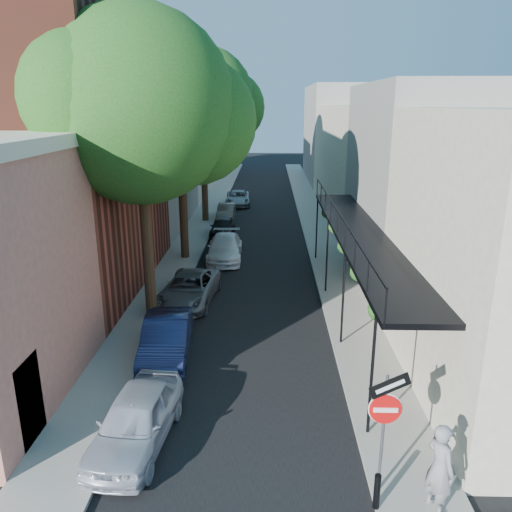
# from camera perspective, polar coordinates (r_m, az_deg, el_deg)

# --- Properties ---
(road_surface) EXTENTS (6.00, 64.00, 0.01)m
(road_surface) POSITION_cam_1_polar(r_m,az_deg,el_deg) (38.75, 0.38, 4.92)
(road_surface) COLOR black
(road_surface) RESTS_ON ground
(sidewalk_left) EXTENTS (2.00, 64.00, 0.12)m
(sidewalk_left) POSITION_cam_1_polar(r_m,az_deg,el_deg) (39.03, -5.53, 5.00)
(sidewalk_left) COLOR gray
(sidewalk_left) RESTS_ON ground
(sidewalk_right) EXTENTS (2.00, 64.00, 0.12)m
(sidewalk_right) POSITION_cam_1_polar(r_m,az_deg,el_deg) (38.87, 6.30, 4.93)
(sidewalk_right) COLOR gray
(sidewalk_right) RESTS_ON ground
(buildings_left) EXTENTS (10.10, 59.10, 12.00)m
(buildings_left) POSITION_cam_1_polar(r_m,az_deg,el_deg) (38.14, -14.06, 11.72)
(buildings_left) COLOR tan
(buildings_left) RESTS_ON ground
(buildings_right) EXTENTS (9.80, 55.00, 10.00)m
(buildings_right) POSITION_cam_1_polar(r_m,az_deg,el_deg) (38.45, 14.15, 10.99)
(buildings_right) COLOR beige
(buildings_right) RESTS_ON ground
(sign_post) EXTENTS (0.89, 0.17, 2.99)m
(sign_post) POSITION_cam_1_polar(r_m,az_deg,el_deg) (11.01, 14.55, -17.06)
(sign_post) COLOR #595B60
(sign_post) RESTS_ON ground
(bollard) EXTENTS (0.14, 0.14, 0.80)m
(bollard) POSITION_cam_1_polar(r_m,az_deg,el_deg) (11.53, 13.65, -24.69)
(bollard) COLOR black
(bollard) RESTS_ON sidewalk_right
(oak_near) EXTENTS (7.48, 6.80, 11.42)m
(oak_near) POSITION_cam_1_polar(r_m,az_deg,el_deg) (18.62, -11.72, 15.96)
(oak_near) COLOR #301E13
(oak_near) RESTS_ON ground
(oak_mid) EXTENTS (6.60, 6.00, 10.20)m
(oak_mid) POSITION_cam_1_polar(r_m,az_deg,el_deg) (26.47, -7.79, 14.56)
(oak_mid) COLOR #301E13
(oak_mid) RESTS_ON ground
(oak_far) EXTENTS (7.70, 7.00, 11.90)m
(oak_far) POSITION_cam_1_polar(r_m,az_deg,el_deg) (35.40, -5.38, 17.16)
(oak_far) COLOR #301E13
(oak_far) RESTS_ON ground
(parked_car_a) EXTENTS (1.96, 4.08, 1.35)m
(parked_car_a) POSITION_cam_1_polar(r_m,az_deg,el_deg) (13.21, -13.55, -17.75)
(parked_car_a) COLOR #AFB4C2
(parked_car_a) RESTS_ON ground
(parked_car_b) EXTENTS (1.80, 4.28, 1.38)m
(parked_car_b) POSITION_cam_1_polar(r_m,az_deg,el_deg) (16.89, -10.21, -9.34)
(parked_car_b) COLOR #151E43
(parked_car_b) RESTS_ON ground
(parked_car_c) EXTENTS (2.50, 4.65, 1.24)m
(parked_car_c) POSITION_cam_1_polar(r_m,az_deg,el_deg) (21.29, -7.65, -3.75)
(parked_car_c) COLOR slate
(parked_car_c) RESTS_ON ground
(parked_car_d) EXTENTS (1.94, 4.48, 1.29)m
(parked_car_d) POSITION_cam_1_polar(r_m,az_deg,el_deg) (27.04, -3.58, 0.93)
(parked_car_d) COLOR white
(parked_car_d) RESTS_ON ground
(parked_car_e) EXTENTS (1.49, 3.57, 1.21)m
(parked_car_e) POSITION_cam_1_polar(r_m,az_deg,el_deg) (31.93, -3.87, 3.36)
(parked_car_e) COLOR black
(parked_car_e) RESTS_ON ground
(parked_car_f) EXTENTS (1.22, 3.42, 1.13)m
(parked_car_f) POSITION_cam_1_polar(r_m,az_deg,el_deg) (36.62, -3.43, 5.06)
(parked_car_f) COLOR #6B625A
(parked_car_f) RESTS_ON ground
(parked_car_g) EXTENTS (2.15, 4.35, 1.19)m
(parked_car_g) POSITION_cam_1_polar(r_m,az_deg,el_deg) (41.85, -2.07, 6.63)
(parked_car_g) COLOR gray
(parked_car_g) RESTS_ON ground
(pedestrian) EXTENTS (0.70, 0.85, 2.00)m
(pedestrian) POSITION_cam_1_polar(r_m,az_deg,el_deg) (11.45, 20.27, -21.79)
(pedestrian) COLOR gray
(pedestrian) RESTS_ON sidewalk_right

